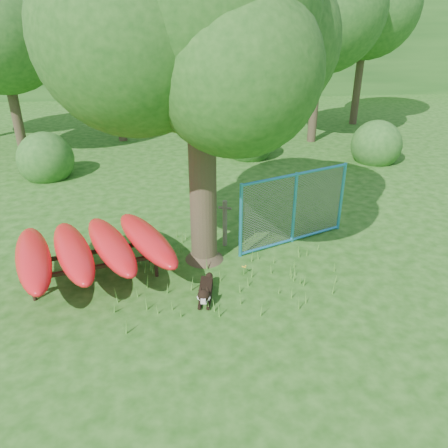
{
  "coord_description": "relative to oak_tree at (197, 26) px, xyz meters",
  "views": [
    {
      "loc": [
        -0.67,
        -6.83,
        4.89
      ],
      "look_at": [
        0.2,
        1.2,
        1.0
      ],
      "focal_mm": 35.0,
      "sensor_mm": 36.0,
      "label": 1
    }
  ],
  "objects": [
    {
      "name": "ground",
      "position": [
        0.24,
        -1.57,
        -4.71
      ],
      "size": [
        80.0,
        80.0,
        0.0
      ],
      "primitive_type": "plane",
      "color": "#17480E",
      "rests_on": "ground"
    },
    {
      "name": "bg_tree_d",
      "position": [
        5.24,
        9.43,
        0.38
      ],
      "size": [
        4.8,
        4.8,
        7.5
      ],
      "color": "#382E1E",
      "rests_on": "ground"
    },
    {
      "name": "husky_dog",
      "position": [
        -0.04,
        -1.53,
        -4.55
      ],
      "size": [
        0.36,
        1.0,
        0.45
      ],
      "rotation": [
        0.0,
        0.0,
        -0.15
      ],
      "color": "black",
      "rests_on": "ground"
    },
    {
      "name": "shrub_right",
      "position": [
        6.74,
        6.43,
        -4.71
      ],
      "size": [
        1.8,
        1.8,
        1.8
      ],
      "primitive_type": "sphere",
      "color": "#22581C",
      "rests_on": "ground"
    },
    {
      "name": "wooded_hillside",
      "position": [
        0.24,
        26.43,
        -1.71
      ],
      "size": [
        80.0,
        12.0,
        6.0
      ],
      "primitive_type": "cube",
      "color": "#22581C",
      "rests_on": "ground"
    },
    {
      "name": "shrub_mid",
      "position": [
        2.24,
        7.43,
        -4.71
      ],
      "size": [
        1.8,
        1.8,
        1.8
      ],
      "primitive_type": "sphere",
      "color": "#22581C",
      "rests_on": "ground"
    },
    {
      "name": "fence_section",
      "position": [
        2.17,
        0.56,
        -3.84
      ],
      "size": [
        2.75,
        1.22,
        2.88
      ],
      "rotation": [
        0.0,
        0.0,
        0.4
      ],
      "color": "#298FC1",
      "rests_on": "ground"
    },
    {
      "name": "bg_tree_c",
      "position": [
        1.74,
        11.43,
        -0.6
      ],
      "size": [
        4.0,
        4.0,
        6.12
      ],
      "color": "#382E1E",
      "rests_on": "ground"
    },
    {
      "name": "kayak_rack",
      "position": [
        -2.2,
        -0.63,
        -3.99
      ],
      "size": [
        3.69,
        3.31,
        0.94
      ],
      "rotation": [
        0.0,
        0.0,
        0.26
      ],
      "color": "black",
      "rests_on": "ground"
    },
    {
      "name": "bg_tree_e",
      "position": [
        8.24,
        12.43,
        0.53
      ],
      "size": [
        4.6,
        4.6,
        7.55
      ],
      "color": "#382E1E",
      "rests_on": "ground"
    },
    {
      "name": "shrub_left",
      "position": [
        -4.76,
        5.93,
        -4.71
      ],
      "size": [
        1.8,
        1.8,
        1.8
      ],
      "primitive_type": "sphere",
      "color": "#22581C",
      "rests_on": "ground"
    },
    {
      "name": "wildflower_clump",
      "position": [
        0.82,
        -0.76,
        -4.53
      ],
      "size": [
        0.1,
        0.09,
        0.21
      ],
      "rotation": [
        0.0,
        0.0,
        -0.01
      ],
      "color": "#539430",
      "rests_on": "ground"
    },
    {
      "name": "oak_tree",
      "position": [
        0.0,
        0.0,
        0.0
      ],
      "size": [
        5.55,
        4.83,
        7.06
      ],
      "rotation": [
        0.0,
        0.0,
        0.1
      ],
      "color": "#382E1E",
      "rests_on": "ground"
    },
    {
      "name": "wooden_post",
      "position": [
        0.56,
        0.56,
        -4.11
      ],
      "size": [
        0.3,
        0.17,
        1.12
      ],
      "rotation": [
        0.0,
        0.0,
        -0.37
      ],
      "color": "#645A4B",
      "rests_on": "ground"
    }
  ]
}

